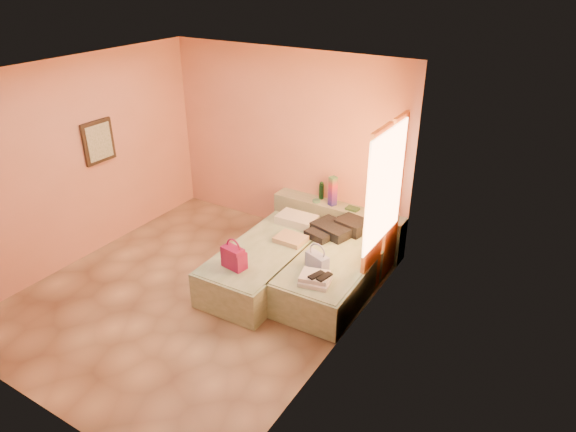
% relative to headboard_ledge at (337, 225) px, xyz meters
% --- Properties ---
extents(ground, '(4.50, 4.50, 0.00)m').
position_rel_headboard_ledge_xyz_m(ground, '(-0.98, -2.10, -0.33)').
color(ground, tan).
rests_on(ground, ground).
extents(room_walls, '(4.02, 4.51, 2.81)m').
position_rel_headboard_ledge_xyz_m(room_walls, '(-0.77, -1.53, 1.46)').
color(room_walls, '#E9987C').
rests_on(room_walls, ground).
extents(headboard_ledge, '(2.05, 0.30, 0.65)m').
position_rel_headboard_ledge_xyz_m(headboard_ledge, '(0.00, 0.00, 0.00)').
color(headboard_ledge, '#9CA486').
rests_on(headboard_ledge, ground).
extents(bed_left, '(0.95, 2.02, 0.50)m').
position_rel_headboard_ledge_xyz_m(bed_left, '(-0.38, -1.36, -0.08)').
color(bed_left, '#B2CAA3').
rests_on(bed_left, ground).
extents(bed_right, '(0.95, 2.02, 0.50)m').
position_rel_headboard_ledge_xyz_m(bed_right, '(0.52, -1.05, -0.08)').
color(bed_right, '#B2CAA3').
rests_on(bed_right, ground).
extents(water_bottle, '(0.08, 0.08, 0.26)m').
position_rel_headboard_ledge_xyz_m(water_bottle, '(-0.33, 0.08, 0.46)').
color(water_bottle, '#14391E').
rests_on(water_bottle, headboard_ledge).
extents(rainbow_box, '(0.13, 0.13, 0.44)m').
position_rel_headboard_ledge_xyz_m(rainbow_box, '(-0.08, -0.03, 0.55)').
color(rainbow_box, '#951247').
rests_on(rainbow_box, headboard_ledge).
extents(small_dish, '(0.14, 0.14, 0.03)m').
position_rel_headboard_ledge_xyz_m(small_dish, '(-0.33, -0.05, 0.34)').
color(small_dish, '#4A8969').
rests_on(small_dish, headboard_ledge).
extents(green_book, '(0.19, 0.15, 0.03)m').
position_rel_headboard_ledge_xyz_m(green_book, '(0.24, -0.02, 0.34)').
color(green_book, '#294D2C').
rests_on(green_book, headboard_ledge).
extents(flower_vase, '(0.24, 0.24, 0.24)m').
position_rel_headboard_ledge_xyz_m(flower_vase, '(0.67, 0.01, 0.45)').
color(flower_vase, white).
rests_on(flower_vase, headboard_ledge).
extents(magenta_handbag, '(0.32, 0.21, 0.28)m').
position_rel_headboard_ledge_xyz_m(magenta_handbag, '(-0.44, -1.96, 0.32)').
color(magenta_handbag, '#951247').
rests_on(magenta_handbag, bed_left).
extents(khaki_garment, '(0.40, 0.32, 0.07)m').
position_rel_headboard_ledge_xyz_m(khaki_garment, '(-0.18, -1.05, 0.21)').
color(khaki_garment, tan).
rests_on(khaki_garment, bed_left).
extents(clothes_pile, '(0.74, 0.74, 0.18)m').
position_rel_headboard_ledge_xyz_m(clothes_pile, '(0.25, -0.55, 0.26)').
color(clothes_pile, black).
rests_on(clothes_pile, bed_right).
extents(blue_handbag, '(0.33, 0.23, 0.20)m').
position_rel_headboard_ledge_xyz_m(blue_handbag, '(0.44, -1.46, 0.27)').
color(blue_handbag, '#445AA3').
rests_on(blue_handbag, bed_right).
extents(towel_stack, '(0.41, 0.37, 0.10)m').
position_rel_headboard_ledge_xyz_m(towel_stack, '(0.58, -1.74, 0.23)').
color(towel_stack, white).
rests_on(towel_stack, bed_right).
extents(sandal_pair, '(0.22, 0.25, 0.02)m').
position_rel_headboard_ledge_xyz_m(sandal_pair, '(0.64, -1.74, 0.29)').
color(sandal_pair, black).
rests_on(sandal_pair, towel_stack).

